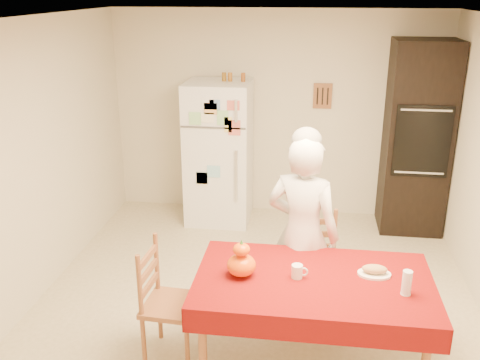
% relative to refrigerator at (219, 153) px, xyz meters
% --- Properties ---
extents(floor, '(4.50, 4.50, 0.00)m').
position_rel_refrigerator_xyz_m(floor, '(0.65, -1.88, -0.85)').
color(floor, tan).
rests_on(floor, ground).
extents(room_shell, '(4.02, 4.52, 2.51)m').
position_rel_refrigerator_xyz_m(room_shell, '(0.65, -1.88, 0.77)').
color(room_shell, beige).
rests_on(room_shell, ground).
extents(refrigerator, '(0.75, 0.74, 1.70)m').
position_rel_refrigerator_xyz_m(refrigerator, '(0.00, 0.00, 0.00)').
color(refrigerator, white).
rests_on(refrigerator, floor).
extents(oven_cabinet, '(0.70, 0.62, 2.20)m').
position_rel_refrigerator_xyz_m(oven_cabinet, '(2.28, 0.05, 0.25)').
color(oven_cabinet, black).
rests_on(oven_cabinet, floor).
extents(dining_table, '(1.70, 1.00, 0.76)m').
position_rel_refrigerator_xyz_m(dining_table, '(1.15, -2.65, -0.16)').
color(dining_table, brown).
rests_on(dining_table, floor).
extents(chair_far, '(0.48, 0.46, 0.95)m').
position_rel_refrigerator_xyz_m(chair_far, '(1.16, -1.93, -0.34)').
color(chair_far, brown).
rests_on(chair_far, floor).
extents(chair_left, '(0.43, 0.44, 0.95)m').
position_rel_refrigerator_xyz_m(chair_left, '(0.03, -2.64, -0.34)').
color(chair_left, brown).
rests_on(chair_left, floor).
extents(seated_woman, '(0.70, 0.56, 1.67)m').
position_rel_refrigerator_xyz_m(seated_woman, '(1.05, -2.09, -0.01)').
color(seated_woman, silver).
rests_on(seated_woman, floor).
extents(coffee_mug, '(0.08, 0.08, 0.10)m').
position_rel_refrigerator_xyz_m(coffee_mug, '(1.03, -2.65, -0.04)').
color(coffee_mug, silver).
rests_on(coffee_mug, dining_table).
extents(pumpkin_lower, '(0.21, 0.21, 0.16)m').
position_rel_refrigerator_xyz_m(pumpkin_lower, '(0.63, -2.67, -0.01)').
color(pumpkin_lower, '#D73C05').
rests_on(pumpkin_lower, dining_table).
extents(pumpkin_upper, '(0.12, 0.12, 0.09)m').
position_rel_refrigerator_xyz_m(pumpkin_upper, '(0.63, -2.67, 0.12)').
color(pumpkin_upper, '#CB3E04').
rests_on(pumpkin_upper, pumpkin_lower).
extents(wine_glass, '(0.07, 0.07, 0.18)m').
position_rel_refrigerator_xyz_m(wine_glass, '(1.77, -2.77, -0.00)').
color(wine_glass, silver).
rests_on(wine_glass, dining_table).
extents(bread_plate, '(0.24, 0.24, 0.02)m').
position_rel_refrigerator_xyz_m(bread_plate, '(1.58, -2.54, -0.08)').
color(bread_plate, white).
rests_on(bread_plate, dining_table).
extents(bread_loaf, '(0.18, 0.10, 0.06)m').
position_rel_refrigerator_xyz_m(bread_loaf, '(1.58, -2.54, -0.04)').
color(bread_loaf, '#A37550').
rests_on(bread_loaf, bread_plate).
extents(spice_jar_left, '(0.05, 0.05, 0.10)m').
position_rel_refrigerator_xyz_m(spice_jar_left, '(0.06, 0.05, 0.90)').
color(spice_jar_left, brown).
rests_on(spice_jar_left, refrigerator).
extents(spice_jar_mid, '(0.05, 0.05, 0.10)m').
position_rel_refrigerator_xyz_m(spice_jar_mid, '(0.13, 0.05, 0.90)').
color(spice_jar_mid, '#93591A').
rests_on(spice_jar_mid, refrigerator).
extents(spice_jar_right, '(0.05, 0.05, 0.10)m').
position_rel_refrigerator_xyz_m(spice_jar_right, '(0.29, 0.05, 0.90)').
color(spice_jar_right, brown).
rests_on(spice_jar_right, refrigerator).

